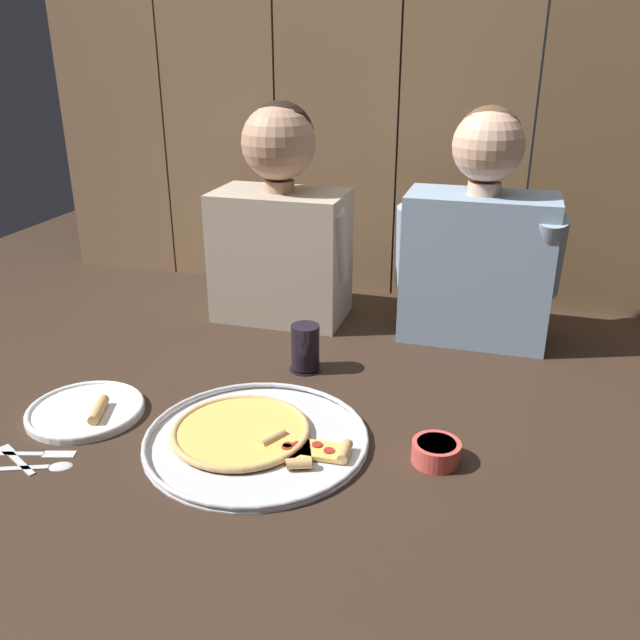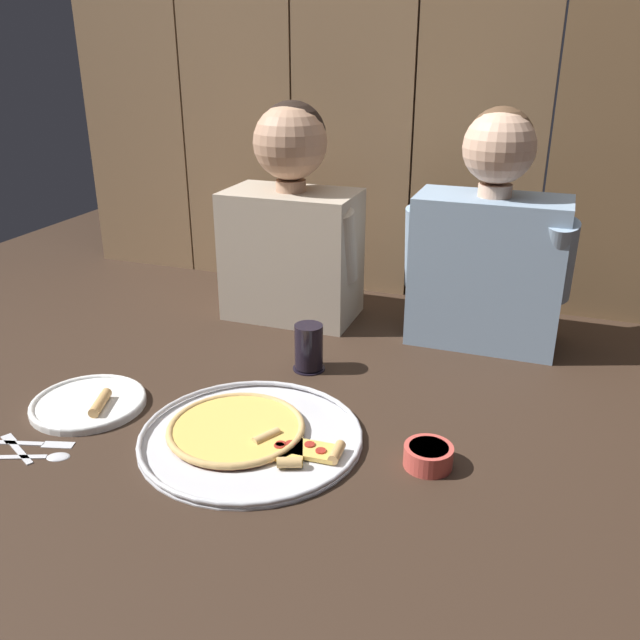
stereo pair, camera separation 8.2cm
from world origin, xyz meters
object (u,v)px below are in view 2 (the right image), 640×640
object	(u,v)px
dinner_plate	(89,403)
diner_right	(490,241)
drinking_glass	(309,348)
diner_left	(291,220)
dipping_bowl	(428,455)
pizza_tray	(247,434)

from	to	relation	value
dinner_plate	diner_right	world-z (taller)	diner_right
drinking_glass	diner_left	size ratio (longest dim) A/B	0.19
drinking_glass	dinner_plate	bearing A→B (deg)	-139.15
drinking_glass	dipping_bowl	bearing A→B (deg)	-40.35
diner_left	drinking_glass	bearing A→B (deg)	-61.69
dipping_bowl	drinking_glass	bearing A→B (deg)	139.65
drinking_glass	dipping_bowl	world-z (taller)	drinking_glass
dipping_bowl	diner_left	bearing A→B (deg)	130.37
pizza_tray	diner_right	xyz separation A→B (m)	(0.37, 0.63, 0.26)
pizza_tray	diner_right	size ratio (longest dim) A/B	0.75
dinner_plate	drinking_glass	distance (m)	0.50
drinking_glass	diner_left	distance (m)	0.41
pizza_tray	dipping_bowl	world-z (taller)	dipping_bowl
pizza_tray	diner_right	distance (m)	0.77
dipping_bowl	diner_left	size ratio (longest dim) A/B	0.16
drinking_glass	diner_left	bearing A→B (deg)	118.31
diner_left	diner_right	xyz separation A→B (m)	(0.53, -0.00, -0.01)
drinking_glass	diner_right	distance (m)	0.52
diner_right	pizza_tray	bearing A→B (deg)	-120.34
drinking_glass	pizza_tray	bearing A→B (deg)	-91.24
pizza_tray	drinking_glass	bearing A→B (deg)	88.76
dinner_plate	dipping_bowl	size ratio (longest dim) A/B	2.65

